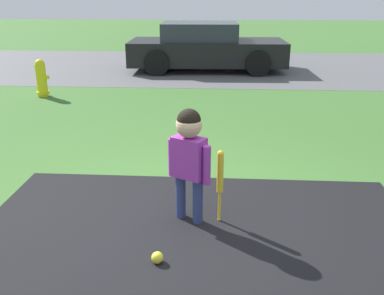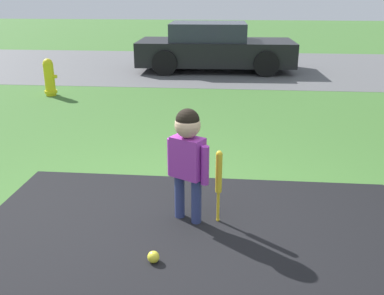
# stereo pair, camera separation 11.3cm
# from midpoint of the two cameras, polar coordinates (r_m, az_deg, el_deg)

# --- Properties ---
(ground_plane) EXTENTS (60.00, 60.00, 0.00)m
(ground_plane) POSITION_cam_midpoint_polar(r_m,az_deg,el_deg) (4.03, -3.36, -9.70)
(ground_plane) COLOR #3D6B2D
(street_strip) EXTENTS (40.00, 6.00, 0.01)m
(street_strip) POSITION_cam_midpoint_polar(r_m,az_deg,el_deg) (12.39, 2.81, 10.78)
(street_strip) COLOR #59595B
(street_strip) RESTS_ON ground
(child) EXTENTS (0.39, 0.28, 1.07)m
(child) POSITION_cam_midpoint_polar(r_m,az_deg,el_deg) (3.75, 0.28, -0.34)
(child) COLOR navy
(child) RESTS_ON ground
(baseball_bat) EXTENTS (0.06, 0.06, 0.70)m
(baseball_bat) POSITION_cam_midpoint_polar(r_m,az_deg,el_deg) (3.83, 4.44, -3.86)
(baseball_bat) COLOR yellow
(baseball_bat) RESTS_ON ground
(sports_ball) EXTENTS (0.10, 0.10, 0.10)m
(sports_ball) POSITION_cam_midpoint_polar(r_m,az_deg,el_deg) (3.46, -4.21, -14.35)
(sports_ball) COLOR yellow
(sports_ball) RESTS_ON ground
(fire_hydrant) EXTENTS (0.28, 0.25, 0.75)m
(fire_hydrant) POSITION_cam_midpoint_polar(r_m,az_deg,el_deg) (9.18, -18.14, 8.85)
(fire_hydrant) COLOR yellow
(fire_hydrant) RESTS_ON ground
(parked_car) EXTENTS (4.14, 2.08, 1.24)m
(parked_car) POSITION_cam_midpoint_polar(r_m,az_deg,el_deg) (11.71, 3.23, 13.15)
(parked_car) COLOR black
(parked_car) RESTS_ON ground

